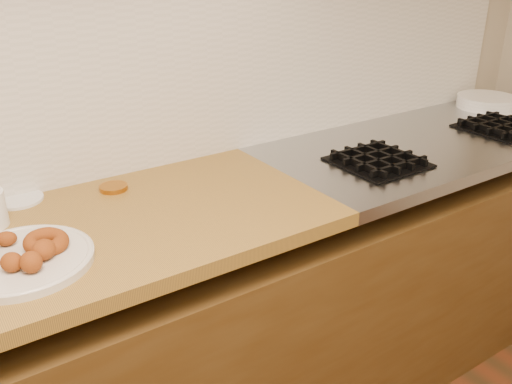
% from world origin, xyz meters
% --- Properties ---
extents(wall_back, '(4.00, 0.02, 2.70)m').
position_xyz_m(wall_back, '(0.00, 2.00, 1.35)').
color(wall_back, tan).
rests_on(wall_back, ground).
extents(base_cabinet, '(3.60, 0.60, 0.77)m').
position_xyz_m(base_cabinet, '(0.00, 1.69, 0.39)').
color(base_cabinet, '#4C3517').
rests_on(base_cabinet, floor).
extents(stovetop, '(1.30, 0.62, 0.04)m').
position_xyz_m(stovetop, '(1.15, 1.69, 0.88)').
color(stovetop, '#9EA0A5').
rests_on(stovetop, base_cabinet).
extents(backsplash, '(3.60, 0.02, 0.60)m').
position_xyz_m(backsplash, '(0.00, 1.99, 1.20)').
color(backsplash, beige).
rests_on(backsplash, wall_back).
extents(burner_grates, '(0.91, 0.26, 0.03)m').
position_xyz_m(burner_grates, '(1.13, 1.61, 0.91)').
color(burner_grates, black).
rests_on(burner_grates, stovetop).
extents(donut_plate, '(0.30, 0.30, 0.02)m').
position_xyz_m(donut_plate, '(-0.29, 1.60, 0.91)').
color(donut_plate, beige).
rests_on(donut_plate, butcher_block).
extents(ring_donut, '(0.14, 0.14, 0.04)m').
position_xyz_m(ring_donut, '(-0.23, 1.61, 0.93)').
color(ring_donut, brown).
rests_on(ring_donut, donut_plate).
extents(fried_dough_chunks, '(0.18, 0.20, 0.05)m').
position_xyz_m(fried_dough_chunks, '(-0.31, 1.59, 0.94)').
color(fried_dough_chunks, brown).
rests_on(fried_dough_chunks, donut_plate).
extents(tub_lid, '(0.17, 0.17, 0.01)m').
position_xyz_m(tub_lid, '(-0.22, 1.95, 0.90)').
color(tub_lid, silver).
rests_on(tub_lid, butcher_block).
extents(brass_jar_lid, '(0.08, 0.08, 0.01)m').
position_xyz_m(brass_jar_lid, '(0.02, 1.88, 0.91)').
color(brass_jar_lid, '#AA6A1C').
rests_on(brass_jar_lid, butcher_block).
extents(plate_stack, '(0.25, 0.25, 0.05)m').
position_xyz_m(plate_stack, '(1.68, 1.83, 0.92)').
color(plate_stack, white).
rests_on(plate_stack, stovetop).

